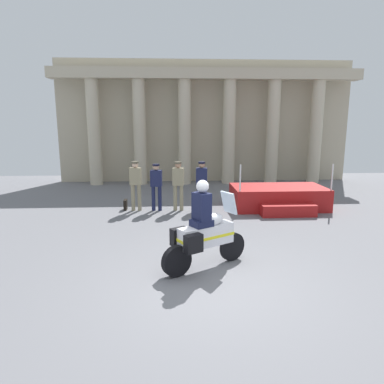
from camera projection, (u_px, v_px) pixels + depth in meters
ground_plane at (211, 283)px, 6.63m from camera, size 28.00×28.00×0.00m
colonnade_backdrop at (206, 118)px, 17.33m from camera, size 14.85×1.47×6.08m
reviewing_stand at (279, 198)px, 12.34m from camera, size 3.27×2.29×1.67m
officer_in_row_0 at (136, 182)px, 11.87m from camera, size 0.41×0.27×1.72m
officer_in_row_1 at (156, 183)px, 11.88m from camera, size 0.41×0.27×1.63m
officer_in_row_2 at (178, 182)px, 11.89m from camera, size 0.41×0.27×1.71m
officer_in_row_3 at (202, 181)px, 12.05m from camera, size 0.41×0.27×1.69m
motorcycle_with_rider at (203, 232)px, 7.14m from camera, size 1.85×1.23×1.90m
briefcase_on_ground at (125, 205)px, 12.16m from camera, size 0.10×0.32×0.36m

